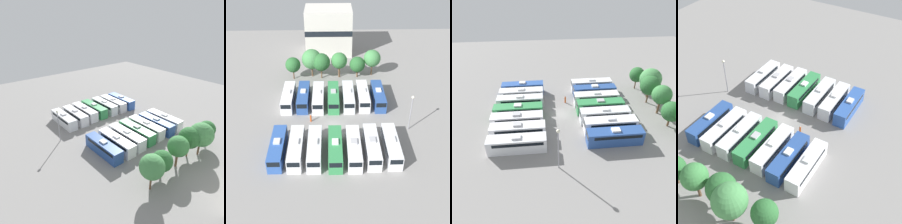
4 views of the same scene
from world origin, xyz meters
The scene contains 21 objects.
ground_plane centered at (0.00, 0.00, 0.00)m, with size 120.02×120.02×0.00m, color gray.
bus_0 centered at (-10.78, -9.06, 1.67)m, with size 2.63×10.76×3.40m.
bus_1 centered at (-7.29, -9.20, 1.67)m, with size 2.63×10.76×3.40m.
bus_2 centered at (-3.75, -9.29, 1.67)m, with size 2.63×10.76×3.40m.
bus_3 centered at (0.15, -9.47, 1.67)m, with size 2.63×10.76×3.40m.
bus_4 centered at (3.65, -9.45, 1.67)m, with size 2.63×10.76×3.40m.
bus_5 centered at (7.16, -9.05, 1.67)m, with size 2.63×10.76×3.40m.
bus_6 centered at (10.91, -8.97, 1.67)m, with size 2.63×10.76×3.40m.
bus_7 centered at (-10.68, 9.25, 1.67)m, with size 2.63×10.76×3.40m.
bus_8 centered at (-7.10, 9.37, 1.67)m, with size 2.63×10.76×3.40m.
bus_9 centered at (-3.55, 9.00, 1.67)m, with size 2.63×10.76×3.40m.
bus_10 centered at (0.04, 9.10, 1.67)m, with size 2.63×10.76×3.40m.
bus_11 centered at (3.60, 9.27, 1.67)m, with size 2.63×10.76×3.40m.
bus_12 centered at (7.11, 9.52, 1.67)m, with size 2.63×10.76×3.40m.
bus_13 centered at (10.77, 9.39, 1.67)m, with size 2.63×10.76×3.40m.
worker_person centered at (-5.04, 1.55, 0.84)m, with size 0.36×0.36×1.80m.
light_pole centered at (15.86, -1.80, 5.57)m, with size 0.60×0.60×8.28m.
tree_0 centered at (-10.56, 21.59, 4.12)m, with size 4.04×4.04×6.15m.
tree_1 centered at (-5.57, 22.94, 5.10)m, with size 5.36×5.36×7.80m.
tree_2 centered at (-3.00, 21.77, 4.74)m, with size 4.74×4.74×7.13m.
tree_3 centered at (1.79, 22.31, 4.86)m, with size 4.35×4.35×7.07m.
Camera 4 is at (-25.71, 40.07, 43.23)m, focal length 50.00 mm.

